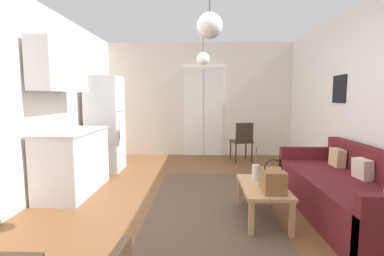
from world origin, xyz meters
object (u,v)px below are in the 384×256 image
accent_chair (242,140)px  pendant_lamp_near (210,26)px  couch (351,194)px  coffee_table (263,190)px  bamboo_vase (256,172)px  pendant_lamp_far (203,59)px  handbag (273,180)px  refrigerator (105,124)px

accent_chair → pendant_lamp_near: 3.70m
couch → coffee_table: (-1.01, -0.06, 0.06)m
bamboo_vase → pendant_lamp_near: size_ratio=0.54×
bamboo_vase → pendant_lamp_far: pendant_lamp_far is taller
couch → accent_chair: bearing=106.4°
accent_chair → couch: bearing=93.7°
coffee_table → pendant_lamp_near: pendant_lamp_near is taller
coffee_table → pendant_lamp_far: pendant_lamp_far is taller
couch → pendant_lamp_near: bearing=-164.0°
pendant_lamp_near → handbag: bearing=15.6°
pendant_lamp_near → pendant_lamp_far: same height
pendant_lamp_near → coffee_table: bearing=33.0°
couch → pendant_lamp_far: size_ratio=2.97×
coffee_table → accent_chair: size_ratio=1.05×
couch → accent_chair: size_ratio=2.54×
handbag → pendant_lamp_near: size_ratio=0.47×
bamboo_vase → pendant_lamp_near: (-0.58, -0.62, 1.55)m
refrigerator → coffee_table: bearing=-39.8°
handbag → pendant_lamp_far: size_ratio=0.47×
coffee_table → accent_chair: bearing=86.2°
bamboo_vase → refrigerator: size_ratio=0.23×
bamboo_vase → coffee_table: bearing=-79.5°
accent_chair → pendant_lamp_near: pendant_lamp_near is taller
coffee_table → accent_chair: 2.86m
coffee_table → refrigerator: bearing=140.2°
coffee_table → bamboo_vase: size_ratio=2.23×
handbag → accent_chair: bearing=87.5°
couch → pendant_lamp_near: pendant_lamp_near is taller
couch → coffee_table: couch is taller
refrigerator → pendant_lamp_near: 3.32m
coffee_table → pendant_lamp_far: (-0.67, 1.81, 1.70)m
handbag → pendant_lamp_near: 1.68m
couch → handbag: (-0.96, -0.28, 0.24)m
pendant_lamp_far → accent_chair: bearing=50.5°
refrigerator → handbag: bearing=-42.0°
coffee_table → pendant_lamp_near: size_ratio=1.21×
handbag → pendant_lamp_far: (-0.72, 2.03, 1.53)m
accent_chair → handbag: bearing=74.7°
refrigerator → pendant_lamp_far: 2.18m
accent_chair → pendant_lamp_near: (-0.81, -3.26, 1.55)m
refrigerator → pendant_lamp_far: pendant_lamp_far is taller
bamboo_vase → pendant_lamp_near: bearing=-133.2°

